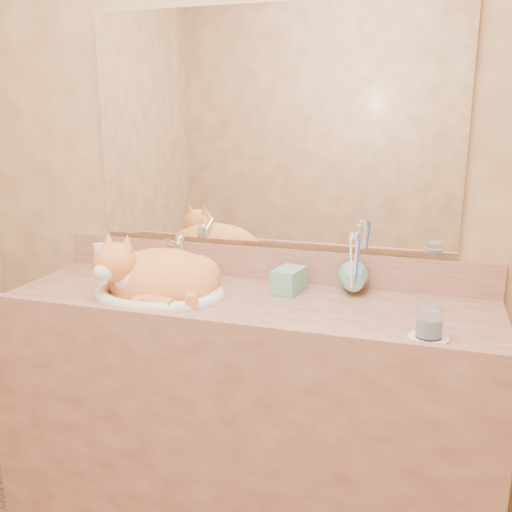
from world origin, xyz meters
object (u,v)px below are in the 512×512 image
(sink_basin, at_px, (159,275))
(toothbrush_cup, at_px, (353,284))
(water_glass, at_px, (429,323))
(vanity_counter, at_px, (245,419))
(cat, at_px, (157,274))
(soap_dispenser, at_px, (281,270))

(sink_basin, relative_size, toothbrush_cup, 4.23)
(sink_basin, height_order, water_glass, sink_basin)
(sink_basin, bearing_deg, vanity_counter, -8.54)
(cat, bearing_deg, vanity_counter, 2.72)
(cat, height_order, soap_dispenser, soap_dispenser)
(sink_basin, bearing_deg, toothbrush_cup, 1.52)
(cat, xyz_separation_m, water_glass, (0.89, -0.16, -0.01))
(vanity_counter, height_order, soap_dispenser, soap_dispenser)
(sink_basin, distance_m, water_glass, 0.88)
(cat, distance_m, soap_dispenser, 0.42)
(vanity_counter, bearing_deg, cat, -179.17)
(sink_basin, distance_m, toothbrush_cup, 0.64)
(cat, distance_m, water_glass, 0.90)
(water_glass, bearing_deg, soap_dispenser, 153.05)
(cat, bearing_deg, soap_dispenser, 13.64)
(cat, xyz_separation_m, soap_dispenser, (0.41, 0.09, 0.03))
(vanity_counter, relative_size, soap_dispenser, 8.75)
(vanity_counter, bearing_deg, water_glass, -15.56)
(cat, height_order, water_glass, cat)
(vanity_counter, distance_m, toothbrush_cup, 0.59)
(soap_dispenser, xyz_separation_m, toothbrush_cup, (0.23, 0.05, -0.04))
(vanity_counter, bearing_deg, soap_dispenser, 38.73)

